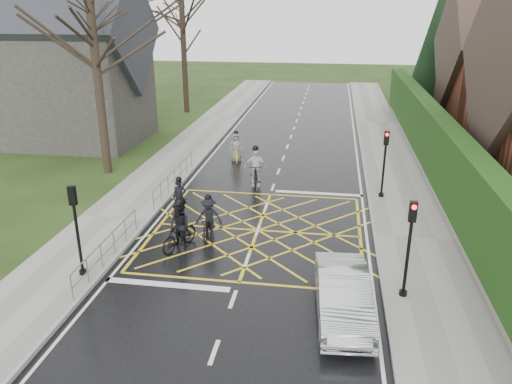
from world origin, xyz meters
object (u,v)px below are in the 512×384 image
(cyclist_back, at_px, (179,231))
(cyclist_front, at_px, (255,172))
(car, at_px, (343,295))
(cyclist_lead, at_px, (236,150))
(cyclist_mid, at_px, (209,222))
(cyclist_rear, at_px, (180,203))

(cyclist_back, bearing_deg, cyclist_front, 99.00)
(car, bearing_deg, cyclist_front, 106.95)
(cyclist_lead, bearing_deg, cyclist_mid, -100.80)
(cyclist_back, height_order, cyclist_mid, cyclist_back)
(cyclist_lead, bearing_deg, cyclist_rear, -111.81)
(cyclist_rear, relative_size, car, 0.45)
(cyclist_mid, relative_size, cyclist_front, 0.85)
(cyclist_front, bearing_deg, cyclist_lead, 103.48)
(cyclist_lead, relative_size, car, 0.46)
(cyclist_back, bearing_deg, cyclist_rear, 129.79)
(cyclist_front, bearing_deg, cyclist_back, -113.51)
(cyclist_front, xyz_separation_m, cyclist_lead, (-1.76, 4.11, -0.16))
(cyclist_mid, distance_m, cyclist_lead, 10.00)
(cyclist_rear, xyz_separation_m, car, (6.75, -6.34, 0.13))
(cyclist_rear, height_order, car, cyclist_rear)
(cyclist_front, distance_m, car, 11.14)
(cyclist_mid, height_order, cyclist_front, cyclist_front)
(cyclist_back, distance_m, cyclist_front, 7.18)
(cyclist_rear, bearing_deg, car, -64.54)
(cyclist_mid, relative_size, car, 0.44)
(cyclist_mid, height_order, car, cyclist_mid)
(cyclist_lead, bearing_deg, cyclist_back, -105.51)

